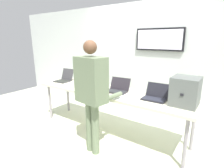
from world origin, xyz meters
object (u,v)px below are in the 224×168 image
laptop_station_3 (155,96)px  equipment_box (185,91)px  laptop_station_1 (88,83)px  laptop_station_0 (64,78)px  laptop_station_2 (118,88)px  workbench (109,94)px  person (92,88)px

laptop_station_3 → equipment_box: bearing=-1.2°
laptop_station_1 → laptop_station_0: bearing=179.1°
laptop_station_2 → workbench: bearing=-158.0°
workbench → laptop_station_3: bearing=3.5°
person → laptop_station_3: bearing=44.5°
equipment_box → laptop_station_0: bearing=179.9°
equipment_box → laptop_station_1: 1.79m
equipment_box → laptop_station_2: size_ratio=1.01×
laptop_station_3 → person: bearing=-135.5°
equipment_box → person: 1.29m
equipment_box → laptop_station_0: (-2.47, 0.01, -0.14)m
laptop_station_1 → workbench: bearing=-3.9°
equipment_box → person: size_ratio=0.24×
workbench → laptop_station_2: size_ratio=7.52×
workbench → person: 0.69m
person → equipment_box: bearing=31.0°
laptop_station_3 → person: 0.97m
laptop_station_1 → laptop_station_2: 0.68m
laptop_station_0 → laptop_station_1: laptop_station_0 is taller
laptop_station_0 → laptop_station_2: laptop_station_0 is taller
laptop_station_1 → person: (0.68, -0.66, 0.16)m
equipment_box → laptop_station_1: equipment_box is taller
workbench → equipment_box: equipment_box is taller
laptop_station_0 → laptop_station_2: size_ratio=0.92×
laptop_station_0 → laptop_station_3: (2.05, 0.00, -0.01)m
equipment_box → laptop_station_3: (-0.42, 0.01, -0.15)m
laptop_station_3 → workbench: bearing=-176.5°
equipment_box → laptop_station_0: equipment_box is taller
person → laptop_station_1: bearing=136.0°
laptop_station_1 → laptop_station_3: bearing=0.6°
laptop_station_1 → laptop_station_3: size_ratio=1.01×
workbench → laptop_station_3: laptop_station_3 is taller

